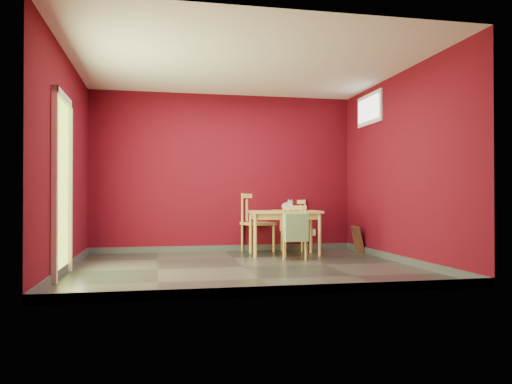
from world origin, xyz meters
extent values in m
plane|color=#2D342D|center=(0.00, 0.00, 0.00)|extent=(4.50, 4.50, 0.00)
plane|color=#580916|center=(0.00, 2.00, 1.35)|extent=(4.50, 0.00, 4.50)
plane|color=#580916|center=(0.00, -2.00, 1.35)|extent=(4.50, 0.00, 4.50)
plane|color=#580916|center=(-2.25, 0.00, 1.35)|extent=(0.00, 4.00, 4.00)
plane|color=#580916|center=(2.25, 0.00, 1.35)|extent=(0.00, 4.00, 4.00)
plane|color=white|center=(0.00, 0.00, 2.70)|extent=(4.50, 4.50, 0.00)
cube|color=#3F4244|center=(0.00, 1.99, 0.05)|extent=(4.50, 0.02, 0.10)
cube|color=#3F4244|center=(0.00, -1.99, 0.05)|extent=(4.50, 0.02, 0.10)
cube|color=#3F4244|center=(-2.24, 0.00, 0.05)|extent=(0.03, 4.00, 0.10)
cube|color=#3F4244|center=(2.24, 0.00, 0.05)|extent=(0.03, 4.00, 0.10)
cube|color=#B7D838|center=(-2.24, -0.40, 1.02)|extent=(0.02, 0.85, 2.05)
cube|color=white|center=(-2.21, -0.86, 1.06)|extent=(0.06, 0.08, 2.13)
cube|color=white|center=(-2.21, 0.06, 1.06)|extent=(0.06, 0.08, 2.13)
cube|color=white|center=(-2.21, -0.40, 2.09)|extent=(0.06, 1.01, 0.08)
cube|color=white|center=(2.23, 1.00, 2.35)|extent=(0.03, 0.90, 0.50)
cube|color=white|center=(2.21, 1.00, 2.35)|extent=(0.02, 0.76, 0.36)
cube|color=silver|center=(1.60, 1.99, 0.30)|extent=(0.08, 0.02, 0.12)
cube|color=#D2B762|center=(0.87, 1.25, 0.69)|extent=(1.17, 0.73, 0.04)
cube|color=#D2B762|center=(0.87, 1.25, 0.62)|extent=(1.05, 0.61, 0.09)
cylinder|color=#D2B762|center=(0.35, 1.01, 0.34)|extent=(0.05, 0.05, 0.67)
cylinder|color=#D2B762|center=(0.38, 1.56, 0.34)|extent=(0.05, 0.05, 0.67)
cylinder|color=#D2B762|center=(1.37, 0.95, 0.34)|extent=(0.05, 0.05, 0.67)
cylinder|color=#D2B762|center=(1.40, 1.50, 0.34)|extent=(0.05, 0.05, 0.67)
cube|color=#B9742F|center=(0.87, 1.25, 0.71)|extent=(0.33, 0.63, 0.01)
cube|color=#B9742F|center=(0.87, 0.94, 0.56)|extent=(0.30, 0.02, 0.31)
cube|color=#D2B762|center=(0.56, 1.83, 0.47)|extent=(0.58, 0.58, 0.04)
cylinder|color=#D2B762|center=(0.43, 1.58, 0.23)|extent=(0.04, 0.04, 0.45)
cylinder|color=#D2B762|center=(0.31, 1.96, 0.23)|extent=(0.04, 0.04, 0.45)
cylinder|color=#D2B762|center=(0.81, 1.70, 0.23)|extent=(0.04, 0.04, 0.45)
cylinder|color=#D2B762|center=(0.69, 2.08, 0.23)|extent=(0.04, 0.04, 0.45)
cylinder|color=#D2B762|center=(0.31, 1.96, 0.75)|extent=(0.04, 0.04, 0.50)
cylinder|color=#D2B762|center=(0.69, 2.08, 0.75)|extent=(0.04, 0.04, 0.50)
cube|color=#D2B762|center=(0.50, 2.02, 0.95)|extent=(0.41, 0.16, 0.08)
cube|color=#D2B762|center=(0.39, 1.99, 0.70)|extent=(0.04, 0.03, 0.39)
cube|color=#D2B762|center=(0.50, 2.02, 0.70)|extent=(0.04, 0.03, 0.39)
cube|color=#D2B762|center=(0.60, 2.06, 0.70)|extent=(0.04, 0.03, 0.39)
cube|color=#D2B762|center=(1.20, 1.87, 0.42)|extent=(0.55, 0.55, 0.04)
cylinder|color=#D2B762|center=(0.96, 1.78, 0.20)|extent=(0.04, 0.04, 0.40)
cylinder|color=#D2B762|center=(1.11, 2.10, 0.20)|extent=(0.04, 0.04, 0.40)
cylinder|color=#D2B762|center=(1.28, 1.64, 0.20)|extent=(0.04, 0.04, 0.40)
cylinder|color=#D2B762|center=(1.43, 1.96, 0.20)|extent=(0.04, 0.04, 0.40)
cylinder|color=#D2B762|center=(1.11, 2.10, 0.66)|extent=(0.04, 0.04, 0.44)
cylinder|color=#D2B762|center=(1.43, 1.96, 0.66)|extent=(0.04, 0.04, 0.44)
cube|color=#D2B762|center=(1.27, 2.03, 0.84)|extent=(0.35, 0.19, 0.07)
cube|color=#D2B762|center=(1.18, 2.07, 0.62)|extent=(0.04, 0.03, 0.34)
cube|color=#D2B762|center=(1.27, 2.03, 0.62)|extent=(0.04, 0.03, 0.34)
cube|color=#D2B762|center=(1.36, 1.99, 0.62)|extent=(0.04, 0.03, 0.34)
cube|color=#D2B762|center=(0.90, 0.69, 0.39)|extent=(0.48, 0.48, 0.04)
cylinder|color=#D2B762|center=(1.10, 0.80, 0.18)|extent=(0.03, 0.03, 0.37)
cylinder|color=#D2B762|center=(1.00, 0.49, 0.18)|extent=(0.03, 0.03, 0.37)
cylinder|color=#D2B762|center=(0.80, 0.90, 0.18)|extent=(0.03, 0.03, 0.37)
cylinder|color=#D2B762|center=(0.70, 0.59, 0.18)|extent=(0.03, 0.03, 0.37)
cylinder|color=#D2B762|center=(1.00, 0.49, 0.61)|extent=(0.03, 0.03, 0.40)
cylinder|color=#D2B762|center=(0.70, 0.59, 0.61)|extent=(0.03, 0.03, 0.40)
cube|color=#D2B762|center=(0.85, 0.54, 0.77)|extent=(0.33, 0.14, 0.06)
cube|color=#D2B762|center=(0.93, 0.51, 0.57)|extent=(0.04, 0.03, 0.31)
cube|color=#D2B762|center=(0.85, 0.54, 0.57)|extent=(0.04, 0.03, 0.31)
cube|color=#D2B762|center=(0.76, 0.57, 0.57)|extent=(0.04, 0.03, 0.31)
cube|color=#78A86E|center=(0.85, 0.46, 0.48)|extent=(0.34, 0.11, 0.40)
cylinder|color=#78A86E|center=(0.75, 0.52, 0.75)|extent=(0.02, 0.17, 0.02)
cylinder|color=#78A86E|center=(0.95, 0.52, 0.75)|extent=(0.02, 0.17, 0.02)
cube|color=brown|center=(2.19, 1.41, 0.22)|extent=(0.21, 0.45, 0.44)
cube|color=black|center=(2.19, 1.41, 0.22)|extent=(0.14, 0.32, 0.30)
camera|label=1|loc=(-1.14, -6.52, 0.92)|focal=35.00mm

